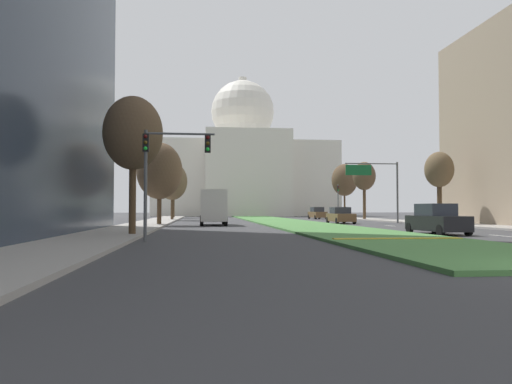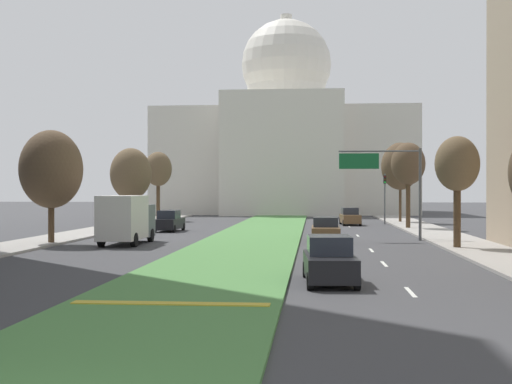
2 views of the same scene
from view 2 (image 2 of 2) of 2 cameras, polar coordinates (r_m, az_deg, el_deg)
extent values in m
plane|color=#3D3D3F|center=(57.85, 0.58, -3.34)|extent=(260.00, 260.00, 0.00)
cube|color=#4C8442|center=(53.02, 0.18, -3.59)|extent=(6.72, 87.31, 0.14)
cube|color=gold|center=(21.03, -7.18, -9.23)|extent=(6.05, 0.50, 0.04)
cube|color=silver|center=(24.78, 12.79, -8.16)|extent=(0.16, 2.40, 0.01)
cube|color=silver|center=(33.65, 10.67, -5.93)|extent=(0.16, 2.40, 0.01)
cube|color=silver|center=(40.92, 9.63, -4.83)|extent=(0.16, 2.40, 0.01)
cube|color=silver|center=(53.61, 8.50, -3.63)|extent=(0.16, 2.40, 0.01)
cube|color=silver|center=(66.55, 7.80, -2.87)|extent=(0.16, 2.40, 0.01)
cube|color=#9E9991|center=(51.41, -16.14, -3.72)|extent=(4.00, 87.31, 0.15)
cube|color=#9E9991|center=(48.98, 16.37, -3.92)|extent=(4.00, 87.31, 0.15)
cube|color=silver|center=(106.24, 2.54, 2.42)|extent=(37.80, 24.93, 15.29)
cube|color=silver|center=(91.83, 2.18, 3.24)|extent=(16.63, 4.00, 16.82)
cylinder|color=silver|center=(107.12, 2.55, 7.93)|extent=(12.15, 12.15, 5.29)
sphere|color=silver|center=(107.92, 2.55, 10.60)|extent=(13.94, 13.94, 13.94)
cylinder|color=silver|center=(109.22, 2.55, 13.84)|extent=(1.80, 1.80, 3.00)
cylinder|color=#515456|center=(71.03, 10.73, -0.58)|extent=(0.16, 0.16, 5.20)
cube|color=black|center=(71.03, 10.73, 1.03)|extent=(0.28, 0.24, 0.84)
sphere|color=#510F0F|center=(70.90, 10.74, 1.26)|extent=(0.18, 0.18, 0.18)
sphere|color=#4C380F|center=(70.89, 10.74, 1.03)|extent=(0.18, 0.18, 0.18)
sphere|color=#1ED838|center=(70.89, 10.74, 0.81)|extent=(0.18, 0.18, 0.18)
cylinder|color=#515456|center=(49.15, 13.58, -0.19)|extent=(0.20, 0.20, 6.50)
cylinder|color=#515456|center=(48.87, 10.27, 3.38)|extent=(5.69, 0.12, 0.12)
cube|color=#146033|center=(48.68, 8.61, 2.57)|extent=(2.80, 0.08, 1.10)
cylinder|color=#4C3823|center=(46.34, -16.76, -1.99)|extent=(0.40, 0.40, 3.65)
ellipsoid|color=brown|center=(46.32, -16.77, 1.84)|extent=(4.08, 4.08, 5.10)
cylinder|color=#4C3823|center=(42.39, 16.48, -1.74)|extent=(0.43, 0.43, 4.32)
ellipsoid|color=brown|center=(42.39, 16.48, 2.29)|extent=(2.63, 2.63, 3.29)
cylinder|color=#4C3823|center=(64.77, -10.43, -1.26)|extent=(0.37, 0.37, 3.85)
ellipsoid|color=brown|center=(64.76, -10.43, 1.51)|extent=(3.86, 3.86, 4.83)
cylinder|color=#4C3823|center=(62.75, 12.61, -0.80)|extent=(0.40, 0.40, 4.96)
ellipsoid|color=brown|center=(62.78, 12.61, 2.33)|extent=(3.05, 3.05, 3.81)
cylinder|color=#4C3823|center=(78.57, -8.19, -0.59)|extent=(0.43, 0.43, 4.95)
ellipsoid|color=brown|center=(78.60, -8.19, 1.93)|extent=(3.14, 3.14, 3.92)
cylinder|color=#4C3823|center=(74.38, 11.98, -0.70)|extent=(0.29, 0.29, 4.80)
ellipsoid|color=brown|center=(74.41, 11.98, 2.13)|extent=(4.06, 4.06, 5.08)
cube|color=black|center=(26.45, 6.17, -6.19)|extent=(2.10, 4.59, 0.88)
cube|color=#282D38|center=(26.55, 6.14, -4.43)|extent=(1.74, 2.24, 0.72)
cylinder|color=black|center=(24.80, 8.46, -7.41)|extent=(0.26, 0.65, 0.64)
cylinder|color=black|center=(24.66, 4.54, -7.45)|extent=(0.26, 0.65, 0.64)
cylinder|color=black|center=(28.34, 7.59, -6.45)|extent=(0.26, 0.65, 0.64)
cylinder|color=black|center=(28.22, 4.17, -6.48)|extent=(0.26, 0.65, 0.64)
cube|color=brown|center=(47.29, 5.85, -3.39)|extent=(1.93, 4.53, 0.80)
cube|color=#282D38|center=(47.43, 5.84, -2.50)|extent=(1.69, 2.18, 0.66)
cylinder|color=black|center=(45.52, 6.98, -3.91)|extent=(0.22, 0.64, 0.64)
cylinder|color=black|center=(45.50, 4.77, -3.92)|extent=(0.22, 0.64, 0.64)
cylinder|color=black|center=(49.14, 6.84, -3.61)|extent=(0.22, 0.64, 0.64)
cylinder|color=black|center=(49.12, 4.80, -3.61)|extent=(0.22, 0.64, 0.64)
cube|color=black|center=(58.82, -7.27, -2.64)|extent=(1.97, 4.32, 0.88)
cube|color=#282D38|center=(58.62, -7.31, -1.87)|extent=(1.67, 2.10, 0.72)
cylinder|color=black|center=(60.67, -7.62, -2.88)|extent=(0.25, 0.65, 0.64)
cylinder|color=black|center=(60.27, -6.11, -2.89)|extent=(0.25, 0.65, 0.64)
cylinder|color=black|center=(57.44, -8.48, -3.05)|extent=(0.25, 0.65, 0.64)
cylinder|color=black|center=(57.02, -6.89, -3.07)|extent=(0.25, 0.65, 0.64)
cube|color=brown|center=(69.03, 7.88, -2.23)|extent=(2.01, 4.35, 0.84)
cube|color=#282D38|center=(69.17, 7.86, -1.59)|extent=(1.66, 2.13, 0.69)
cylinder|color=black|center=(67.48, 8.71, -2.56)|extent=(0.26, 0.65, 0.64)
cylinder|color=black|center=(67.30, 7.37, -2.57)|extent=(0.26, 0.65, 0.64)
cylinder|color=black|center=(70.81, 8.37, -2.43)|extent=(0.26, 0.65, 0.64)
cylinder|color=black|center=(70.63, 7.08, -2.43)|extent=(0.26, 0.65, 0.64)
cube|color=#4C5156|center=(47.59, -10.04, -2.37)|extent=(2.30, 2.00, 2.20)
cube|color=beige|center=(44.50, -11.10, -2.10)|extent=(2.30, 4.40, 2.80)
cylinder|color=black|center=(47.93, -11.25, -3.55)|extent=(0.30, 0.90, 0.90)
cylinder|color=black|center=(47.39, -8.81, -3.59)|extent=(0.30, 0.90, 0.90)
cylinder|color=black|center=(43.83, -12.82, -3.91)|extent=(0.30, 0.90, 0.90)
cylinder|color=black|center=(43.24, -10.16, -3.96)|extent=(0.30, 0.90, 0.90)
camera|label=1|loc=(13.51, -90.49, -8.95)|focal=34.20mm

